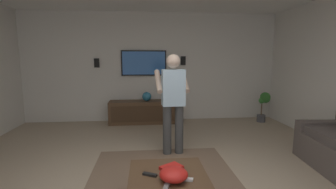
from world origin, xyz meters
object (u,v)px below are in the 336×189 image
object	(u,v)px
media_console	(145,112)
remote_black	(150,174)
person_standing	(173,98)
wall_speaker_left	(183,61)
remote_white	(185,179)
bowl	(174,174)
potted_plant_short	(264,102)
book	(171,168)
wall_speaker_right	(97,63)
vase_round	(147,96)
remote_grey	(167,187)
tv	(144,63)
coffee_table	(169,189)

from	to	relation	value
media_console	remote_black	size ratio (longest dim) A/B	11.33
person_standing	wall_speaker_left	world-z (taller)	person_standing
remote_black	remote_white	bearing A→B (deg)	-172.88
bowl	remote_white	bearing A→B (deg)	-92.27
potted_plant_short	book	bearing A→B (deg)	140.42
book	wall_speaker_right	size ratio (longest dim) A/B	1.00
vase_round	wall_speaker_left	xyz separation A→B (m)	(0.27, -0.92, 0.86)
book	remote_black	bearing A→B (deg)	174.05
person_standing	remote_grey	bearing A→B (deg)	168.28
remote_white	book	distance (m)	0.27
bowl	vase_round	size ratio (longest dim) A/B	1.27
bowl	remote_black	xyz separation A→B (m)	(0.12, 0.23, -0.05)
wall_speaker_right	tv	bearing A→B (deg)	-90.66
potted_plant_short	bowl	xyz separation A→B (m)	(-3.44, 2.65, -0.03)
coffee_table	tv	world-z (taller)	tv
remote_black	vase_round	distance (m)	3.52
vase_round	tv	bearing A→B (deg)	12.99
tv	book	distance (m)	3.81
book	wall_speaker_left	world-z (taller)	wall_speaker_left
potted_plant_short	tv	bearing A→B (deg)	81.30
person_standing	book	bearing A→B (deg)	169.43
wall_speaker_right	remote_white	bearing A→B (deg)	-158.38
tv	remote_white	distance (m)	4.05
person_standing	remote_black	bearing A→B (deg)	161.63
person_standing	remote_white	world-z (taller)	person_standing
remote_grey	vase_round	world-z (taller)	vase_round
remote_grey	tv	bearing A→B (deg)	-161.69
remote_white	potted_plant_short	bearing A→B (deg)	-105.86
person_standing	potted_plant_short	xyz separation A→B (m)	(1.78, -2.47, -0.44)
tv	remote_black	bearing A→B (deg)	0.94
remote_black	vase_round	world-z (taller)	vase_round
book	wall_speaker_left	distance (m)	3.89
tv	person_standing	distance (m)	2.34
book	wall_speaker_right	xyz separation A→B (m)	(3.67, 1.44, 1.04)
remote_white	vase_round	bearing A→B (deg)	-64.07
bowl	wall_speaker_right	bearing A→B (deg)	20.16
coffee_table	remote_grey	world-z (taller)	remote_grey
book	vase_round	world-z (taller)	vase_round
coffee_table	bowl	size ratio (longest dim) A/B	3.57
tv	bowl	bearing A→B (deg)	4.26
tv	wall_speaker_right	xyz separation A→B (m)	(0.01, 1.14, 0.00)
media_console	remote_grey	distance (m)	3.79
media_console	remote_black	xyz separation A→B (m)	(-3.53, -0.06, 0.14)
media_console	remote_grey	xyz separation A→B (m)	(-3.78, -0.21, 0.14)
person_standing	wall_speaker_right	xyz separation A→B (m)	(2.25, 1.62, 0.53)
tv	bowl	world-z (taller)	tv
person_standing	potted_plant_short	bearing A→B (deg)	-57.54
remote_grey	potted_plant_short	bearing A→B (deg)	157.89
media_console	remote_white	distance (m)	3.68
person_standing	book	distance (m)	1.52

